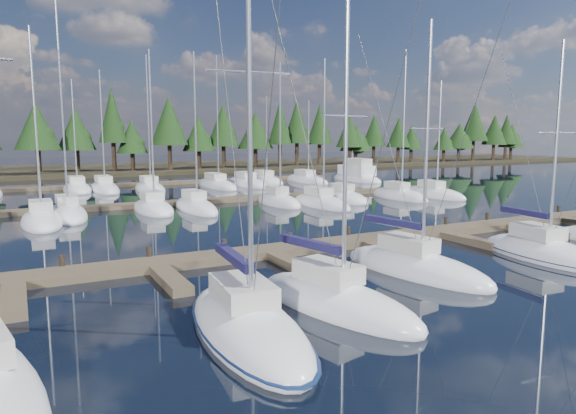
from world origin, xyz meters
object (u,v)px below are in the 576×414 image
front_sailboat_4 (542,253)px  front_sailboat_2 (335,301)px  front_sailboat_1 (247,326)px  main_dock (364,243)px  motor_yacht_right (357,177)px  front_sailboat_3 (414,267)px

front_sailboat_4 → front_sailboat_2: bearing=-173.4°
front_sailboat_1 → front_sailboat_4: front_sailboat_1 is taller
main_dock → front_sailboat_1: (-11.28, -9.03, 0.08)m
front_sailboat_4 → motor_yacht_right: 46.14m
motor_yacht_right → front_sailboat_2: bearing=-126.2°
main_dock → front_sailboat_2: size_ratio=3.43×
main_dock → front_sailboat_2: bearing=-131.9°
front_sailboat_4 → motor_yacht_right: front_sailboat_4 is taller
front_sailboat_1 → front_sailboat_3: size_ratio=1.23×
main_dock → front_sailboat_4: 9.37m
main_dock → front_sailboat_2: (-7.43, -8.29, 0.09)m
main_dock → front_sailboat_3: (-1.43, -5.86, 0.08)m
main_dock → motor_yacht_right: size_ratio=4.24×
front_sailboat_4 → motor_yacht_right: size_ratio=1.14×
main_dock → front_sailboat_4: front_sailboat_4 is taller
main_dock → front_sailboat_4: bearing=-45.3°
front_sailboat_4 → motor_yacht_right: (18.23, 42.38, 0.28)m
front_sailboat_4 → main_dock: bearing=134.7°
front_sailboat_2 → front_sailboat_3: size_ratio=1.06×
main_dock → front_sailboat_2: front_sailboat_2 is taller
main_dock → front_sailboat_4: size_ratio=3.71×
front_sailboat_3 → front_sailboat_4: front_sailboat_3 is taller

